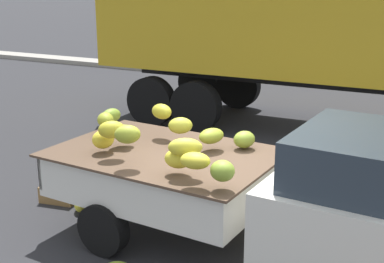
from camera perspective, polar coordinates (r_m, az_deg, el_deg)
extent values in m
plane|color=#28282B|center=(6.56, 4.23, -12.47)|extent=(220.00, 220.00, 0.00)
cube|color=gray|center=(16.26, 18.39, 4.70)|extent=(80.00, 0.80, 0.16)
cube|color=silver|center=(5.72, 18.20, -8.96)|extent=(2.01, 1.90, 0.78)
cube|color=#28333D|center=(5.52, 16.91, -2.50)|extent=(1.15, 1.62, 0.52)
cube|color=silver|center=(6.69, -2.97, -6.29)|extent=(2.71, 1.96, 0.08)
cube|color=silver|center=(7.28, 0.73, -2.18)|extent=(2.57, 0.26, 0.44)
cube|color=silver|center=(5.96, -7.58, -6.65)|extent=(2.57, 0.26, 0.44)
cube|color=silver|center=(6.03, 7.09, -6.37)|extent=(0.19, 1.75, 0.44)
cube|color=silver|center=(7.34, -11.23, -2.34)|extent=(0.19, 1.75, 0.44)
cube|color=#B21914|center=(7.31, 0.85, -2.41)|extent=(2.47, 0.22, 0.07)
cube|color=brown|center=(6.52, -3.03, -2.32)|extent=(2.84, 2.08, 0.03)
ellipsoid|color=#98A42D|center=(5.92, -6.99, -0.31)|extent=(0.36, 0.33, 0.21)
ellipsoid|color=#9FA72C|center=(6.70, -7.62, -0.02)|extent=(0.36, 0.40, 0.17)
ellipsoid|color=gold|center=(6.27, -8.69, 0.20)|extent=(0.38, 0.36, 0.21)
ellipsoid|color=olive|center=(6.49, 2.10, -0.48)|extent=(0.36, 0.42, 0.19)
ellipsoid|color=gold|center=(6.68, -1.26, 0.65)|extent=(0.38, 0.36, 0.21)
ellipsoid|color=olive|center=(5.30, 3.31, -4.27)|extent=(0.36, 0.36, 0.22)
ellipsoid|color=olive|center=(6.68, -7.49, -0.33)|extent=(0.34, 0.32, 0.17)
ellipsoid|color=gold|center=(5.61, -0.74, -1.70)|extent=(0.42, 0.34, 0.20)
ellipsoid|color=gold|center=(5.35, 0.35, -3.17)|extent=(0.34, 0.26, 0.17)
ellipsoid|color=gold|center=(5.72, -1.52, -2.96)|extent=(0.34, 0.28, 0.21)
ellipsoid|color=gold|center=(6.99, -3.30, 2.18)|extent=(0.37, 0.31, 0.20)
ellipsoid|color=yellow|center=(6.51, -9.59, -0.84)|extent=(0.33, 0.35, 0.23)
ellipsoid|color=olive|center=(6.60, 5.67, -0.85)|extent=(0.35, 0.37, 0.21)
ellipsoid|color=#9AA52C|center=(7.09, -9.35, 1.25)|extent=(0.34, 0.34, 0.20)
ellipsoid|color=olive|center=(7.37, -8.74, 1.70)|extent=(0.25, 0.34, 0.20)
cylinder|color=black|center=(6.67, 19.94, -9.87)|extent=(0.65, 0.25, 0.64)
cylinder|color=black|center=(7.60, -1.29, -5.53)|extent=(0.65, 0.25, 0.64)
cylinder|color=black|center=(6.37, -9.56, -10.35)|extent=(0.65, 0.25, 0.64)
cylinder|color=black|center=(13.18, 5.03, 4.92)|extent=(1.08, 0.30, 1.08)
cylinder|color=black|center=(11.03, 0.41, 2.71)|extent=(1.08, 0.30, 1.08)
cylinder|color=black|center=(13.60, 0.78, 5.35)|extent=(1.08, 0.30, 1.08)
cylinder|color=black|center=(11.54, -4.42, 3.27)|extent=(1.08, 0.30, 1.08)
ellipsoid|color=gold|center=(7.60, -11.76, -7.65)|extent=(0.36, 0.43, 0.21)
cube|color=olive|center=(7.99, -14.04, -6.47)|extent=(0.57, 0.44, 0.24)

